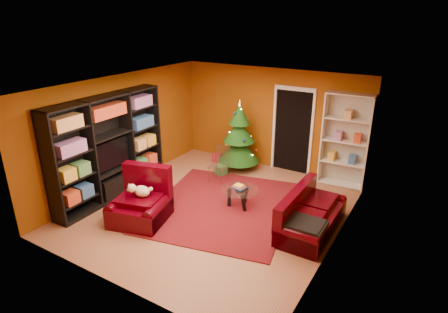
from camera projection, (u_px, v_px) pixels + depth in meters
The scene contains 17 objects.
floor at pixel (214, 210), 7.91m from camera, with size 5.00×5.50×0.05m, color #93573E.
ceiling at pixel (213, 84), 6.94m from camera, with size 5.00×5.50×0.05m, color silver.
wall_back at pixel (272, 119), 9.63m from camera, with size 5.00×0.05×2.60m, color #89450C.
wall_left at pixel (122, 131), 8.64m from camera, with size 0.05×5.50×2.60m, color #89450C.
wall_right at pixel (342, 179), 6.21m from camera, with size 0.05×5.50×2.60m, color #89450C.
doorway at pixel (292, 132), 9.40m from camera, with size 1.06×0.60×2.16m, color black, non-canonical shape.
rug at pixel (222, 206), 7.99m from camera, with size 2.79×3.25×0.02m, color maroon.
media_unit at pixel (109, 148), 8.07m from camera, with size 0.45×2.96×2.27m, color black, non-canonical shape.
christmas_tree at pixel (239, 136), 9.57m from camera, with size 1.05×1.05×1.88m, color #12400F, non-canonical shape.
gift_box_green at pixel (221, 170), 9.49m from camera, with size 0.24×0.24×0.24m, color #2F7236.
gift_box_red at pixel (217, 157), 10.34m from camera, with size 0.23×0.23×0.23m, color maroon.
white_bookshelf at pixel (345, 141), 8.60m from camera, with size 1.05×0.38×2.27m, color white, non-canonical shape.
armchair at pixel (139, 202), 7.28m from camera, with size 1.10×1.10×0.86m, color #2F0008, non-canonical shape.
dog at pixel (142, 191), 7.24m from camera, with size 0.40×0.30×0.28m, color beige, non-canonical shape.
sofa at pixel (313, 212), 6.99m from camera, with size 1.83×0.82×0.79m, color #2F0008, non-canonical shape.
coffee_table at pixel (240, 198), 7.90m from camera, with size 0.80×0.80×0.50m, color gray, non-canonical shape.
acrylic_chair at pixel (219, 167), 8.99m from camera, with size 0.41×0.45×0.81m, color #66605B, non-canonical shape.
Camera 1 is at (3.78, -5.84, 3.90)m, focal length 30.00 mm.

